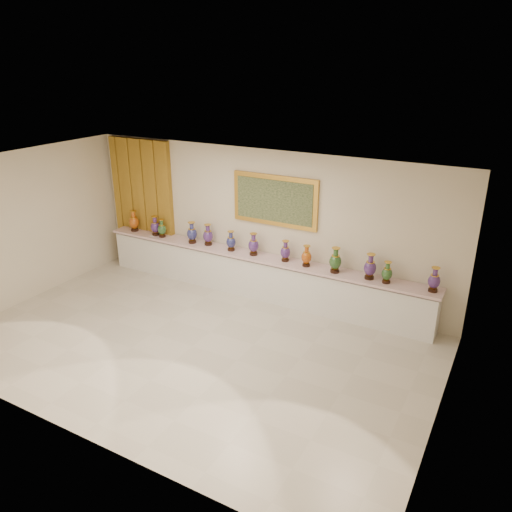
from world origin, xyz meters
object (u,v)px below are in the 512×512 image
at_px(vase_0, 134,222).
at_px(vase_2, 162,229).
at_px(vase_1, 155,227).
at_px(counter, 256,276).

xyz_separation_m(vase_0, vase_2, (0.82, -0.02, -0.03)).
height_order(vase_0, vase_2, vase_0).
bearing_deg(vase_1, vase_0, -179.96).
bearing_deg(counter, vase_2, -178.62).
height_order(vase_1, vase_2, vase_1).
bearing_deg(vase_2, vase_1, 173.04).
xyz_separation_m(counter, vase_1, (-2.56, -0.03, 0.66)).
bearing_deg(vase_1, vase_2, -6.96).
distance_m(vase_1, vase_2, 0.21).
height_order(vase_0, vase_1, vase_0).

